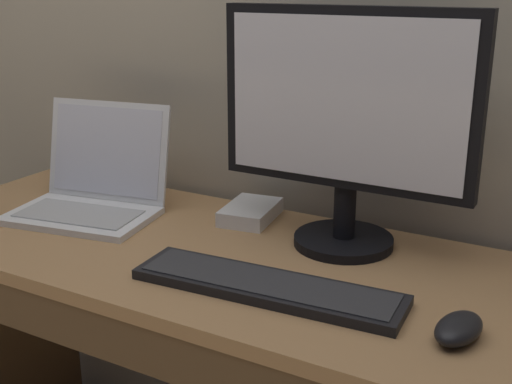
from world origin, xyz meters
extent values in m
cube|color=#A87A4C|center=(0.00, 0.00, 0.74)|extent=(1.52, 0.57, 0.03)
cube|color=brown|center=(0.00, -0.27, 0.68)|extent=(1.45, 0.02, 0.09)
cube|color=white|center=(-0.38, 0.00, 0.77)|extent=(0.36, 0.26, 0.02)
cube|color=#ACACAC|center=(-0.38, -0.01, 0.78)|extent=(0.29, 0.17, 0.00)
cube|color=white|center=(-0.40, 0.13, 0.89)|extent=(0.33, 0.12, 0.23)
cube|color=silver|center=(-0.40, 0.12, 0.89)|extent=(0.29, 0.10, 0.21)
cylinder|color=black|center=(0.21, 0.15, 0.77)|extent=(0.21, 0.21, 0.02)
cylinder|color=black|center=(0.21, 0.15, 0.84)|extent=(0.05, 0.05, 0.12)
cube|color=black|center=(0.21, 0.13, 1.07)|extent=(0.52, 0.03, 0.35)
cube|color=silver|center=(0.21, 0.12, 1.07)|extent=(0.48, 0.00, 0.31)
cube|color=black|center=(0.17, -0.12, 0.77)|extent=(0.50, 0.15, 0.02)
cube|color=#2D2D30|center=(0.17, -0.12, 0.78)|extent=(0.47, 0.13, 0.00)
ellipsoid|color=black|center=(0.51, -0.12, 0.78)|extent=(0.08, 0.12, 0.04)
cube|color=silver|center=(-0.04, 0.19, 0.78)|extent=(0.13, 0.17, 0.03)
camera|label=1|loc=(0.67, -1.05, 1.29)|focal=46.18mm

